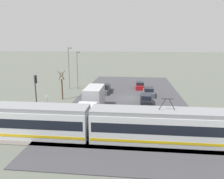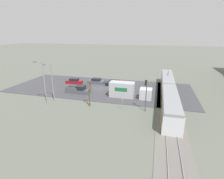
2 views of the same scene
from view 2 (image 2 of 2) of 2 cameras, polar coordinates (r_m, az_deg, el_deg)
ground_plane at (r=44.42m, az=-3.83°, el=0.50°), size 320.00×320.00×0.00m
road_surface at (r=44.41m, az=-3.83°, el=0.54°), size 18.22×44.85×0.08m
rail_bed at (r=42.33m, az=17.54°, el=-1.17°), size 57.94×4.40×0.22m
light_rail_tram at (r=38.49m, az=17.94°, el=-0.58°), size 29.71×2.83×4.40m
box_truck at (r=37.59m, az=5.12°, el=-0.31°), size 2.34×8.99×3.25m
pickup_truck at (r=41.16m, az=-10.94°, el=-0.16°), size 1.96×5.64×1.76m
sedan_car_0 at (r=48.03m, az=-5.15°, el=2.67°), size 1.88×4.58×1.47m
sedan_car_1 at (r=45.83m, az=0.91°, el=2.01°), size 1.75×4.73×1.50m
sedan_car_2 at (r=49.04m, az=-12.22°, el=2.62°), size 1.74×4.48×1.41m
traffic_light_pole at (r=30.71m, az=11.01°, el=-0.69°), size 0.28×0.47×5.76m
street_tree at (r=33.09m, az=-7.43°, el=-1.75°), size 1.17×0.97×4.97m
street_lamp_near_crossing at (r=35.37m, az=-21.52°, el=2.84°), size 0.36×1.95×8.46m
street_lamp_mid_block at (r=36.71m, az=-19.24°, el=2.94°), size 0.36×1.95×7.65m
no_parking_sign at (r=31.61m, az=3.37°, el=-4.24°), size 0.32×0.08×2.32m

